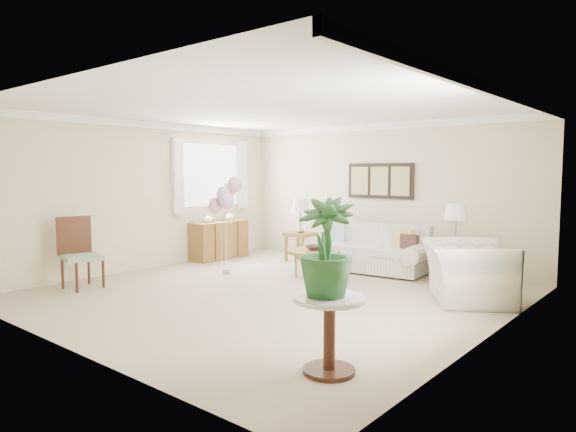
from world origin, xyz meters
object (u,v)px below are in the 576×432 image
(coffee_table, at_px, (314,252))
(armchair, at_px, (467,272))
(sofa, at_px, (369,253))
(accent_chair, at_px, (80,251))
(balloon_cluster, at_px, (226,195))

(coffee_table, height_order, armchair, armchair)
(sofa, height_order, accent_chair, accent_chair)
(sofa, relative_size, armchair, 1.89)
(coffee_table, xyz_separation_m, balloon_cluster, (-1.28, -0.74, 0.92))
(armchair, distance_m, balloon_cluster, 3.99)
(armchair, bearing_deg, balloon_cluster, 68.74)
(coffee_table, relative_size, armchair, 0.72)
(armchair, relative_size, balloon_cluster, 0.73)
(accent_chair, bearing_deg, coffee_table, 52.37)
(armchair, bearing_deg, accent_chair, 88.55)
(sofa, xyz_separation_m, coffee_table, (-0.44, -1.00, 0.09))
(armchair, distance_m, accent_chair, 5.54)
(coffee_table, height_order, balloon_cluster, balloon_cluster)
(sofa, bearing_deg, armchair, -24.81)
(coffee_table, distance_m, accent_chair, 3.60)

